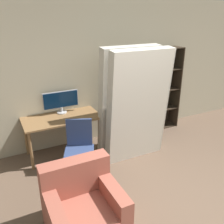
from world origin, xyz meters
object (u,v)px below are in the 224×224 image
(office_chair, at_px, (80,156))
(bookshelf, at_px, (158,91))
(mattress_far, at_px, (128,101))
(armchair, at_px, (83,209))
(monitor, at_px, (61,101))
(mattress_near, at_px, (138,107))

(office_chair, bearing_deg, bookshelf, 25.23)
(bookshelf, relative_size, mattress_far, 0.91)
(mattress_far, bearing_deg, armchair, -134.36)
(monitor, height_order, bookshelf, bookshelf)
(office_chair, distance_m, bookshelf, 2.46)
(bookshelf, bearing_deg, mattress_near, -139.95)
(monitor, xyz_separation_m, mattress_far, (1.08, -0.58, 0.01))
(office_chair, distance_m, armchair, 1.04)
(bookshelf, distance_m, armchair, 3.26)
(armchair, bearing_deg, monitor, 80.28)
(monitor, xyz_separation_m, bookshelf, (2.15, -0.03, -0.11))
(mattress_near, distance_m, mattress_far, 0.34)
(bookshelf, bearing_deg, office_chair, -154.77)
(mattress_near, bearing_deg, monitor, 139.37)
(bookshelf, bearing_deg, mattress_far, -152.62)
(mattress_near, height_order, armchair, mattress_near)
(mattress_near, xyz_separation_m, armchair, (-1.43, -1.12, -0.66))
(mattress_far, height_order, armchair, mattress_far)
(armchair, bearing_deg, mattress_near, 38.01)
(monitor, height_order, armchair, monitor)
(mattress_near, relative_size, armchair, 2.31)
(mattress_far, distance_m, armchair, 2.15)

